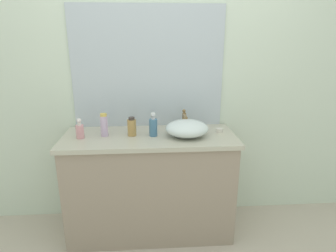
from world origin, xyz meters
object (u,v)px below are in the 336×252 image
Objects in this scene: soap_dispenser at (153,126)px; perfume_bottle at (104,125)px; sink_basin at (187,128)px; spray_can at (80,130)px; lotion_bottle at (132,127)px; candle_jar at (219,130)px.

perfume_bottle is (-0.37, 0.02, 0.01)m from soap_dispenser.
sink_basin is 2.13× the size of spray_can.
perfume_bottle reaches higher than lotion_bottle.
sink_basin reaches higher than candle_jar.
soap_dispenser is 3.47× the size of candle_jar.
candle_jar is (0.53, 0.05, -0.06)m from soap_dispenser.
candle_jar is (0.69, 0.03, -0.05)m from lotion_bottle.
perfume_bottle is at bearing 179.23° from lotion_bottle.
perfume_bottle is at bearing -177.97° from candle_jar.
lotion_bottle reaches higher than candle_jar.
soap_dispenser is at bearing -174.08° from candle_jar.
lotion_bottle is (-0.42, 0.05, 0.01)m from sink_basin.
sink_basin is at bearing -163.28° from candle_jar.
lotion_bottle is at bearing 173.01° from soap_dispenser.
lotion_bottle reaches higher than sink_basin.
candle_jar is at bearing 2.87° from lotion_bottle.
spray_can is (-0.18, -0.04, -0.02)m from perfume_bottle.
lotion_bottle is 0.70m from candle_jar.
lotion_bottle is (-0.16, 0.02, -0.01)m from soap_dispenser.
sink_basin is 6.07× the size of candle_jar.
perfume_bottle is at bearing 176.49° from soap_dispenser.
sink_basin is at bearing -1.00° from spray_can.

